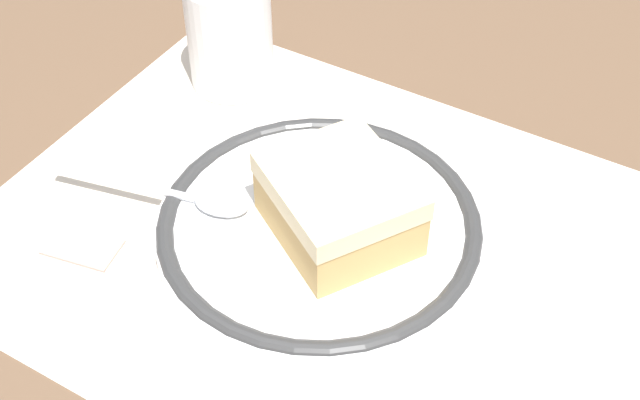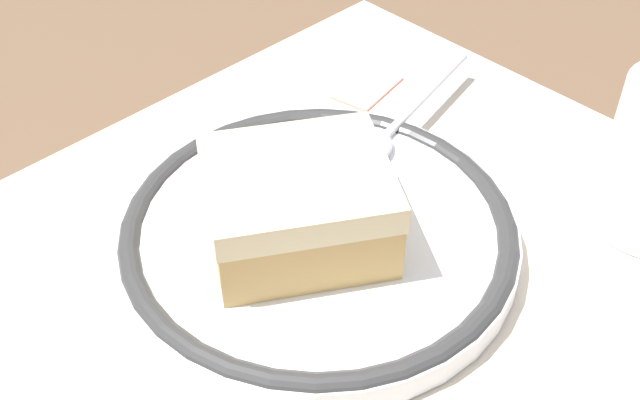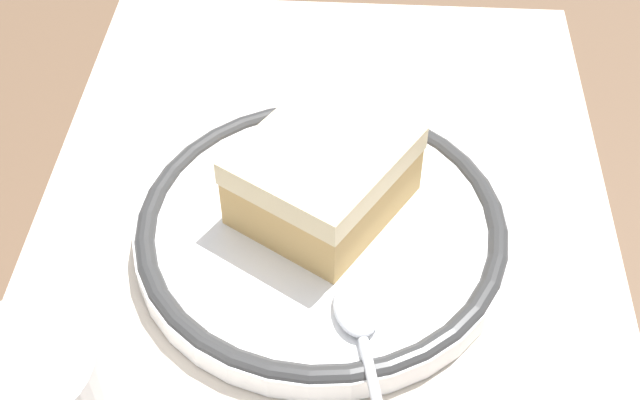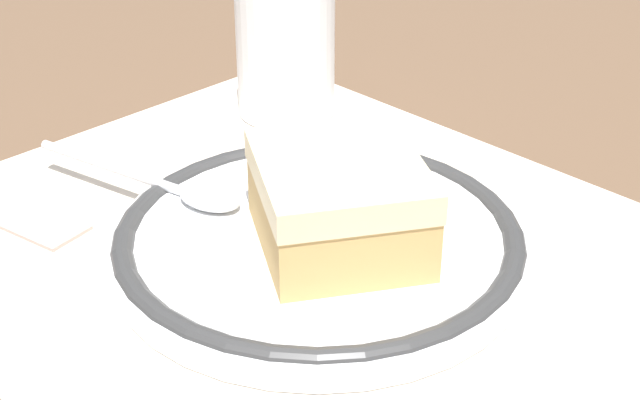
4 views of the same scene
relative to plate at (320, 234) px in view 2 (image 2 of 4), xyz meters
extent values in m
plane|color=brown|center=(0.01, 0.00, -0.01)|extent=(2.40, 2.40, 0.00)
cube|color=beige|center=(0.01, 0.00, -0.01)|extent=(0.48, 0.36, 0.00)
cylinder|color=white|center=(0.00, 0.00, 0.00)|extent=(0.22, 0.22, 0.02)
torus|color=#333333|center=(0.00, 0.00, 0.00)|extent=(0.22, 0.22, 0.01)
cube|color=tan|center=(0.01, 0.00, 0.02)|extent=(0.12, 0.12, 0.03)
cube|color=beige|center=(0.01, 0.00, 0.05)|extent=(0.12, 0.12, 0.02)
ellipsoid|color=silver|center=(-0.06, -0.02, 0.01)|extent=(0.04, 0.03, 0.01)
cylinder|color=silver|center=(-0.14, -0.04, 0.01)|extent=(0.11, 0.03, 0.01)
cube|color=#E5998C|center=(-0.13, -0.09, -0.01)|extent=(0.05, 0.04, 0.01)
camera|label=1|loc=(0.21, -0.36, 0.43)|focal=49.34mm
camera|label=2|loc=(0.23, 0.23, 0.32)|focal=46.12mm
camera|label=3|loc=(-0.34, -0.02, 0.39)|focal=48.72mm
camera|label=4|loc=(0.32, -0.31, 0.28)|focal=54.92mm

